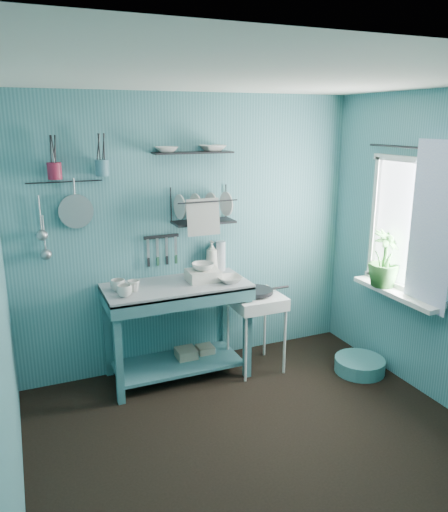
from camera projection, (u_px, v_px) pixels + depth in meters
name	position (u px, v px, depth m)	size (l,w,h in m)	color
floor	(264.00, 446.00, 3.58)	(3.20, 3.20, 0.00)	black
ceiling	(273.00, 78.00, 2.92)	(3.20, 3.20, 0.00)	silver
wall_back	(191.00, 234.00, 4.58)	(3.20, 3.20, 0.00)	#3D767D
wall_left	(1.00, 317.00, 2.65)	(3.00, 3.00, 0.00)	#3D767D
work_counter	(177.00, 330.00, 4.47)	(1.25, 0.63, 0.89)	#33666C
mug_left	(124.00, 291.00, 4.01)	(0.12, 0.12, 0.10)	beige
mug_mid	(134.00, 286.00, 4.14)	(0.10, 0.10, 0.09)	beige
mug_right	(118.00, 285.00, 4.15)	(0.12, 0.12, 0.10)	beige
wash_tub	(203.00, 275.00, 4.41)	(0.28, 0.22, 0.10)	beige
tub_bowl	(203.00, 267.00, 4.39)	(0.20, 0.20, 0.06)	beige
soap_bottle	(212.00, 256.00, 4.65)	(0.12, 0.12, 0.30)	beige
water_bottle	(221.00, 256.00, 4.71)	(0.09, 0.09, 0.28)	silver
counter_bowl	(230.00, 279.00, 4.38)	(0.22, 0.22, 0.05)	beige
hotplate_stand	(256.00, 332.00, 4.63)	(0.45, 0.45, 0.73)	silver
frying_pan	(257.00, 291.00, 4.53)	(0.30, 0.30, 0.04)	black
knife_strip	(161.00, 237.00, 4.44)	(0.32, 0.02, 0.03)	black
dish_rack	(203.00, 205.00, 4.42)	(0.55, 0.24, 0.32)	black
upper_shelf	(193.00, 153.00, 4.30)	(0.70, 0.18, 0.01)	black
shelf_bowl_left	(166.00, 151.00, 4.20)	(0.20, 0.20, 0.05)	beige
shelf_bowl_right	(213.00, 144.00, 4.35)	(0.22, 0.22, 0.05)	beige
utensil_cup_magenta	(55.00, 171.00, 3.91)	(0.11, 0.11, 0.13)	maroon
utensil_cup_teal	(102.00, 168.00, 4.05)	(0.11, 0.11, 0.13)	#3B6D7B
colander	(76.00, 211.00, 4.08)	(0.28, 0.28, 0.03)	#9DA0A4
ladle_outer	(40.00, 214.00, 3.98)	(0.01, 0.01, 0.30)	#9DA0A4
ladle_inner	(44.00, 234.00, 4.03)	(0.01, 0.01, 0.30)	#9DA0A4
hook_rail	(65.00, 182.00, 4.01)	(0.01, 0.01, 0.60)	black
window_glass	(410.00, 226.00, 4.21)	(1.10, 1.10, 0.00)	white
windowsill	(395.00, 293.00, 4.33)	(0.16, 0.95, 0.04)	silver
curtain	(431.00, 228.00, 3.91)	(1.35, 1.35, 0.00)	white
curtain_rod	(413.00, 148.00, 4.02)	(0.02, 0.02, 1.05)	black
potted_plant	(385.00, 259.00, 4.40)	(0.28, 0.28, 0.50)	#2D6A2A
storage_tin_large	(186.00, 360.00, 4.64)	(0.18, 0.18, 0.22)	gray
storage_tin_small	(205.00, 356.00, 4.74)	(0.15, 0.15, 0.20)	gray
floor_basin	(360.00, 365.00, 4.63)	(0.46, 0.46, 0.13)	teal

